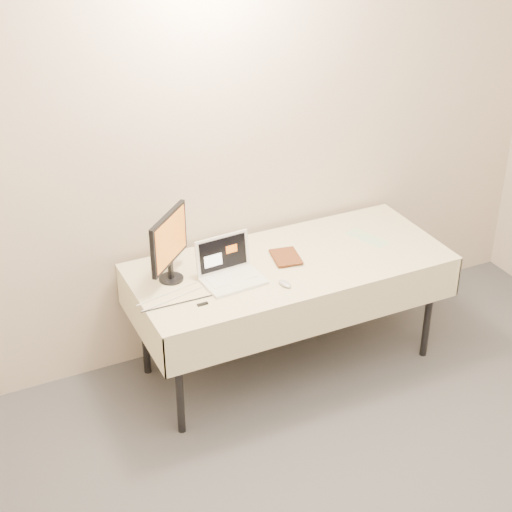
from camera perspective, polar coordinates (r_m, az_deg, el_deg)
name	(u,v)px	position (r m, az deg, el deg)	size (l,w,h in m)	color
back_wall	(256,136)	(4.66, 0.02, 8.69)	(4.00, 0.10, 2.70)	beige
table	(290,270)	(4.59, 2.47, -1.05)	(1.86, 0.81, 0.74)	black
laptop	(229,269)	(4.37, -1.98, -0.99)	(0.34, 0.28, 0.23)	white
monitor	(169,242)	(4.29, -6.35, 1.01)	(0.30, 0.29, 0.41)	black
book	(273,245)	(4.51, 1.27, 0.81)	(0.15, 0.02, 0.21)	#92451A
alarm_clock	(232,243)	(4.70, -1.76, 0.96)	(0.12, 0.06, 0.05)	black
clicker	(285,284)	(4.32, 2.11, -2.02)	(0.05, 0.10, 0.02)	#B2B2B5
paper_form	(367,238)	(4.85, 8.08, 1.31)	(0.11, 0.27, 0.00)	#B4D8AC
usb_dongle	(203,304)	(4.17, -3.91, -3.51)	(0.06, 0.02, 0.01)	black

